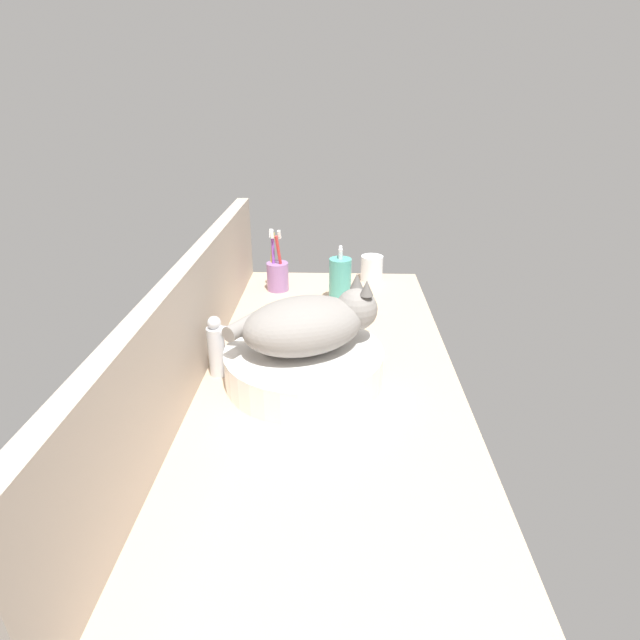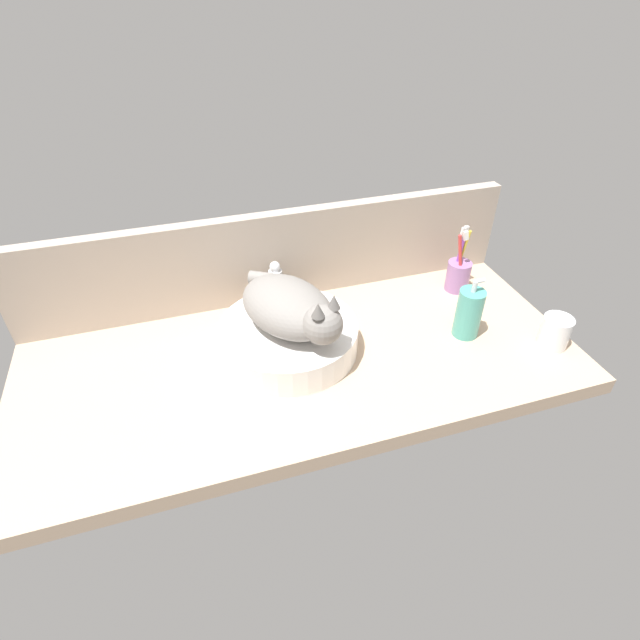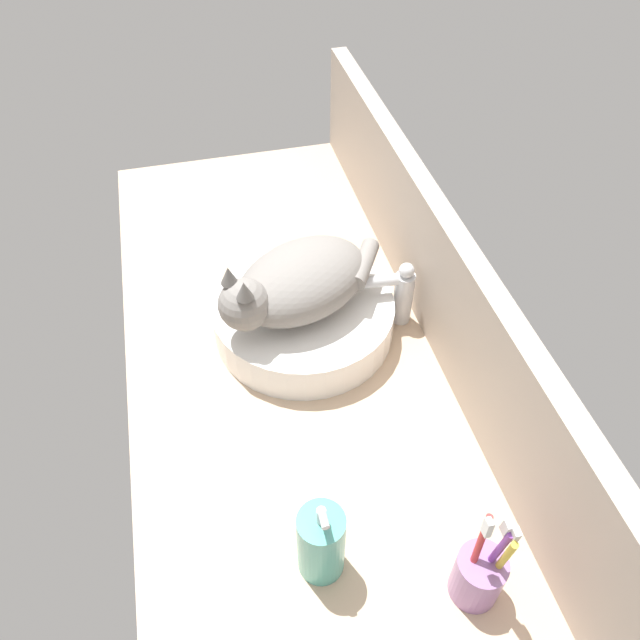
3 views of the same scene
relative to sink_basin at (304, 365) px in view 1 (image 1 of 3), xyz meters
The scene contains 8 objects.
ground_plane 7.02cm from the sink_basin, 61.82° to the right, with size 130.79×57.67×4.00cm, color tan.
backsplash_panel 24.93cm from the sink_basin, 85.03° to the left, with size 130.79×3.60×24.62cm, color #AD9E8E.
sink_basin is the anchor object (origin of this frame).
cat 9.43cm from the sink_basin, 61.76° to the right, with size 25.96×30.59×14.00cm.
faucet 17.78cm from the sink_basin, 85.34° to the left, with size 3.71×11.86×13.60cm.
soap_dispenser 44.19cm from the sink_basin, ahead, with size 6.33×6.33×15.98cm.
toothbrush_cup 52.96cm from the sink_basin, 12.36° to the left, with size 6.54×6.54×18.71cm.
water_glass 63.84cm from the sink_basin, 16.10° to the right, with size 7.00×7.00×7.95cm.
Camera 1 is at (-92.16, -2.72, 55.57)cm, focal length 28.00 mm.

